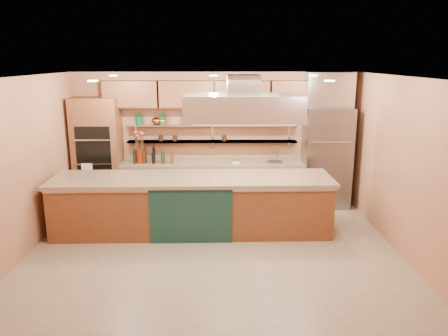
{
  "coord_description": "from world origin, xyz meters",
  "views": [
    {
      "loc": [
        0.12,
        -6.8,
        3.05
      ],
      "look_at": [
        0.19,
        1.0,
        1.11
      ],
      "focal_mm": 35.0,
      "sensor_mm": 36.0,
      "label": 1
    }
  ],
  "objects_px": {
    "kitchen_scale": "(236,161)",
    "green_canister": "(187,120)",
    "refrigerator": "(326,157)",
    "copper_kettle": "(156,121)",
    "flower_vase": "(140,156)",
    "island": "(192,204)"
  },
  "relations": [
    {
      "from": "refrigerator",
      "to": "kitchen_scale",
      "type": "relative_size",
      "value": 14.15
    },
    {
      "from": "refrigerator",
      "to": "kitchen_scale",
      "type": "xyz_separation_m",
      "value": [
        -1.9,
        0.01,
        -0.08
      ]
    },
    {
      "from": "kitchen_scale",
      "to": "green_canister",
      "type": "xyz_separation_m",
      "value": [
        -1.04,
        0.22,
        0.84
      ]
    },
    {
      "from": "flower_vase",
      "to": "green_canister",
      "type": "distance_m",
      "value": 1.24
    },
    {
      "from": "island",
      "to": "flower_vase",
      "type": "xyz_separation_m",
      "value": [
        -1.18,
        1.47,
        0.56
      ]
    },
    {
      "from": "flower_vase",
      "to": "kitchen_scale",
      "type": "relative_size",
      "value": 1.92
    },
    {
      "from": "refrigerator",
      "to": "kitchen_scale",
      "type": "bearing_deg",
      "value": 179.7
    },
    {
      "from": "island",
      "to": "copper_kettle",
      "type": "xyz_separation_m",
      "value": [
        -0.85,
        1.69,
        1.28
      ]
    },
    {
      "from": "refrigerator",
      "to": "green_canister",
      "type": "height_order",
      "value": "refrigerator"
    },
    {
      "from": "kitchen_scale",
      "to": "green_canister",
      "type": "height_order",
      "value": "green_canister"
    },
    {
      "from": "copper_kettle",
      "to": "flower_vase",
      "type": "bearing_deg",
      "value": -146.69
    },
    {
      "from": "kitchen_scale",
      "to": "green_canister",
      "type": "distance_m",
      "value": 1.35
    },
    {
      "from": "refrigerator",
      "to": "copper_kettle",
      "type": "relative_size",
      "value": 10.93
    },
    {
      "from": "kitchen_scale",
      "to": "green_canister",
      "type": "bearing_deg",
      "value": -174.15
    },
    {
      "from": "refrigerator",
      "to": "copper_kettle",
      "type": "xyz_separation_m",
      "value": [
        -3.58,
        0.23,
        0.74
      ]
    },
    {
      "from": "green_canister",
      "to": "kitchen_scale",
      "type": "bearing_deg",
      "value": -11.93
    },
    {
      "from": "refrigerator",
      "to": "green_canister",
      "type": "relative_size",
      "value": 11.2
    },
    {
      "from": "kitchen_scale",
      "to": "green_canister",
      "type": "relative_size",
      "value": 0.79
    },
    {
      "from": "flower_vase",
      "to": "refrigerator",
      "type": "bearing_deg",
      "value": -0.15
    },
    {
      "from": "flower_vase",
      "to": "copper_kettle",
      "type": "relative_size",
      "value": 1.49
    },
    {
      "from": "refrigerator",
      "to": "kitchen_scale",
      "type": "height_order",
      "value": "refrigerator"
    },
    {
      "from": "copper_kettle",
      "to": "green_canister",
      "type": "height_order",
      "value": "green_canister"
    }
  ]
}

